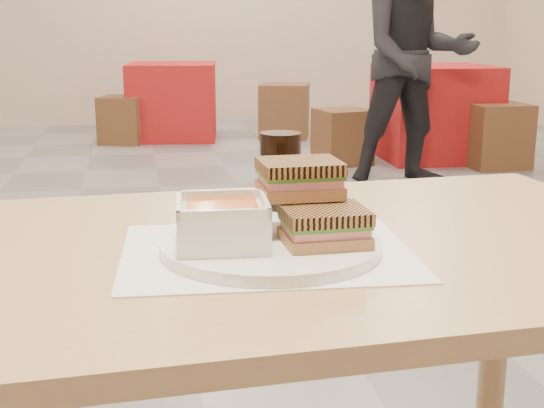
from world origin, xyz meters
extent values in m
cube|color=tan|center=(0.01, -1.94, 0.73)|extent=(1.23, 0.76, 0.03)
cylinder|color=tan|center=(0.55, -1.61, 0.36)|extent=(0.06, 0.06, 0.72)
cube|color=white|center=(0.01, -1.98, 0.75)|extent=(0.40, 0.32, 0.00)
cylinder|color=white|center=(0.01, -1.98, 0.76)|extent=(0.29, 0.29, 0.02)
cube|color=white|center=(-0.05, -2.00, 0.79)|extent=(0.12, 0.12, 0.05)
cube|color=#D46223|center=(-0.05, -2.00, 0.82)|extent=(0.10, 0.10, 0.01)
cube|color=white|center=(0.00, -2.00, 0.82)|extent=(0.01, 0.12, 0.01)
cube|color=white|center=(-0.11, -1.99, 0.82)|extent=(0.01, 0.12, 0.01)
cube|color=white|center=(-0.05, -1.94, 0.82)|extent=(0.12, 0.01, 0.01)
cube|color=white|center=(-0.06, -2.05, 0.82)|extent=(0.12, 0.01, 0.01)
cube|color=#A4724B|center=(0.08, -2.01, 0.77)|extent=(0.11, 0.09, 0.02)
cube|color=#D48090|center=(0.08, -2.01, 0.79)|extent=(0.10, 0.08, 0.01)
cube|color=#386B23|center=(0.08, -2.01, 0.80)|extent=(0.11, 0.09, 0.01)
cube|color=brown|center=(0.08, -2.01, 0.81)|extent=(0.11, 0.09, 0.02)
cube|color=#A4724B|center=(0.06, -1.95, 0.83)|extent=(0.11, 0.09, 0.02)
cube|color=#D48090|center=(0.06, -1.95, 0.84)|extent=(0.10, 0.08, 0.01)
cube|color=#386B23|center=(0.06, -1.95, 0.85)|extent=(0.11, 0.09, 0.01)
cube|color=brown|center=(0.06, -1.95, 0.86)|extent=(0.11, 0.09, 0.02)
cylinder|color=black|center=(0.06, -1.81, 0.82)|extent=(0.06, 0.06, 0.13)
cube|color=red|center=(2.16, 2.53, 0.36)|extent=(0.84, 0.84, 0.72)
cube|color=red|center=(0.22, 3.95, 0.34)|extent=(0.86, 0.86, 0.68)
cube|color=brown|center=(1.39, 2.43, 0.20)|extent=(0.43, 0.43, 0.41)
cube|color=brown|center=(2.47, 2.11, 0.23)|extent=(0.42, 0.42, 0.47)
cube|color=brown|center=(-0.23, 3.74, 0.21)|extent=(0.47, 0.47, 0.41)
cube|color=brown|center=(1.23, 3.81, 0.25)|extent=(0.54, 0.54, 0.49)
imported|color=black|center=(1.64, 1.66, 0.84)|extent=(0.84, 0.67, 1.67)
camera|label=1|loc=(-0.16, -2.91, 1.05)|focal=49.03mm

